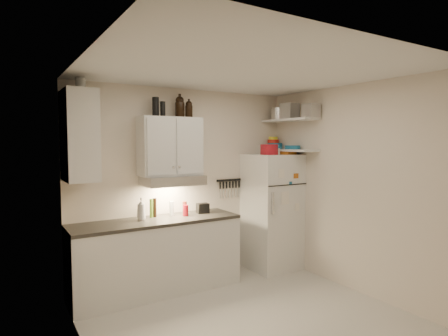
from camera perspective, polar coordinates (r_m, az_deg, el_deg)
floor at (r=4.30m, az=3.74°, el=-22.10°), size 3.20×3.00×0.02m
ceiling at (r=3.93m, az=3.92°, el=14.65°), size 3.20×3.00×0.02m
back_wall at (r=5.20m, az=-5.89°, el=-2.45°), size 3.20×0.02×2.60m
left_wall at (r=3.26m, az=-20.04°, el=-6.54°), size 0.02×3.00×2.60m
right_wall at (r=5.01m, az=19.01°, el=-2.89°), size 0.02×3.00×2.60m
base_cabinet at (r=4.88m, az=-10.16°, el=-13.25°), size 2.10×0.60×0.88m
countertop at (r=4.77m, az=-10.23°, el=-7.96°), size 2.10×0.62×0.04m
upper_cabinet at (r=4.88m, az=-8.21°, el=3.29°), size 0.80×0.33×0.75m
side_cabinet at (r=4.42m, az=-21.18°, el=4.61°), size 0.33×0.55×1.00m
range_hood at (r=4.85m, az=-7.86°, el=-1.86°), size 0.76×0.46×0.12m
fridge at (r=5.64m, az=7.32°, el=-6.58°), size 0.70×0.68×1.70m
shelf_hi at (r=5.58m, az=9.94°, el=7.21°), size 0.30×0.95×0.03m
shelf_lo at (r=5.57m, az=9.88°, el=2.69°), size 0.30×0.95×0.03m
knife_strip at (r=5.52m, az=0.79°, el=-1.85°), size 0.42×0.02×0.03m
dutch_oven at (r=5.39m, az=6.90°, el=2.81°), size 0.30×0.30×0.15m
book_stack at (r=5.54m, az=9.55°, el=2.45°), size 0.19×0.23×0.07m
spice_jar at (r=5.45m, az=8.25°, el=2.51°), size 0.06×0.06×0.09m
stock_pot at (r=5.77m, az=8.40°, el=8.14°), size 0.27×0.27×0.18m
tin_a at (r=5.54m, az=9.95°, el=8.53°), size 0.26×0.24×0.22m
tin_b at (r=5.31m, az=13.11°, el=8.50°), size 0.19×0.19×0.19m
bowl_teal at (r=5.83m, az=7.79°, el=3.35°), size 0.22×0.22×0.09m
bowl_orange at (r=5.89m, az=7.51°, el=4.05°), size 0.18×0.18×0.05m
bowl_yellow at (r=5.89m, az=7.51°, el=4.52°), size 0.14×0.14×0.04m
plates at (r=5.56m, az=10.41°, el=3.12°), size 0.30×0.30×0.06m
growler_a at (r=5.00m, az=-6.75°, el=9.26°), size 0.13×0.13×0.29m
growler_b at (r=5.01m, az=-5.37°, el=8.93°), size 0.12×0.12×0.23m
thermos_a at (r=4.82m, az=-9.31°, el=8.85°), size 0.08×0.08×0.19m
thermos_b at (r=4.84m, az=-10.39°, el=9.14°), size 0.10×0.10×0.24m
side_jar at (r=4.54m, az=-21.01°, el=11.83°), size 0.12×0.12×0.14m
soap_bottle at (r=4.73m, az=-12.50°, el=-5.94°), size 0.13×0.14×0.31m
pepper_mill at (r=4.96m, az=-6.01°, el=-6.13°), size 0.07×0.07×0.18m
oil_bottle at (r=4.88m, az=-11.02°, el=-6.02°), size 0.05×0.05×0.24m
vinegar_bottle at (r=4.90m, az=-10.54°, el=-5.95°), size 0.06×0.06×0.24m
clear_bottle at (r=4.96m, az=-7.97°, el=-6.11°), size 0.07×0.07×0.19m
red_jar at (r=4.92m, az=-5.87°, el=-6.45°), size 0.08×0.08×0.14m
caddy at (r=5.09m, az=-3.26°, el=-6.14°), size 0.17×0.13×0.13m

